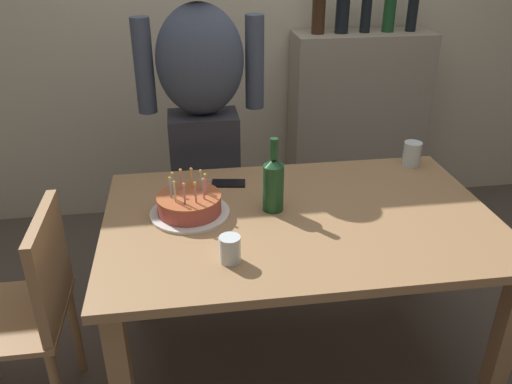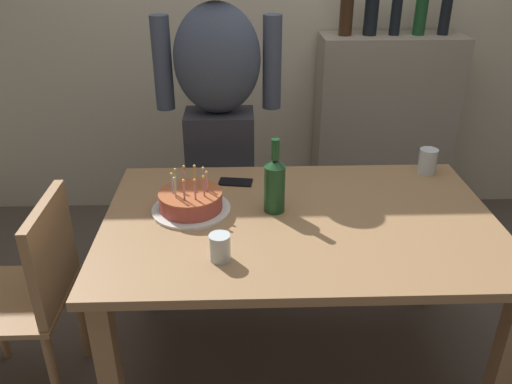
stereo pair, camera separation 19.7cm
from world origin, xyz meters
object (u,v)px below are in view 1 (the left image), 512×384
(birthday_cake, at_px, (189,205))
(water_glass_near, at_px, (412,154))
(wine_bottle, at_px, (273,183))
(person_man_bearded, at_px, (203,123))
(dining_chair, at_px, (29,304))
(water_glass_far, at_px, (230,249))
(cell_phone, at_px, (228,183))

(birthday_cake, bearing_deg, water_glass_near, 17.22)
(wine_bottle, distance_m, person_man_bearded, 0.71)
(person_man_bearded, height_order, dining_chair, person_man_bearded)
(water_glass_far, relative_size, person_man_bearded, 0.06)
(water_glass_near, relative_size, water_glass_far, 1.20)
(cell_phone, bearing_deg, water_glass_far, -86.48)
(birthday_cake, relative_size, dining_chair, 0.35)
(wine_bottle, xyz_separation_m, cell_phone, (-0.15, 0.25, -0.11))
(water_glass_near, xyz_separation_m, water_glass_far, (-0.91, -0.66, -0.01))
(wine_bottle, bearing_deg, birthday_cake, 178.76)
(person_man_bearded, bearing_deg, wine_bottle, 109.10)
(wine_bottle, bearing_deg, cell_phone, 121.37)
(birthday_cake, xyz_separation_m, cell_phone, (0.17, 0.24, -0.04))
(water_glass_near, bearing_deg, person_man_bearded, 159.93)
(person_man_bearded, relative_size, dining_chair, 1.90)
(wine_bottle, relative_size, dining_chair, 0.34)
(cell_phone, distance_m, person_man_bearded, 0.45)
(water_glass_near, relative_size, wine_bottle, 0.38)
(cell_phone, distance_m, dining_chair, 0.91)
(water_glass_near, bearing_deg, dining_chair, -163.02)
(dining_chair, bearing_deg, cell_phone, 118.57)
(dining_chair, bearing_deg, birthday_cake, 106.58)
(dining_chair, bearing_deg, water_glass_far, 77.55)
(water_glass_far, bearing_deg, wine_bottle, 58.49)
(dining_chair, bearing_deg, water_glass_near, 106.98)
(cell_phone, bearing_deg, birthday_cake, -117.11)
(water_glass_near, relative_size, dining_chair, 0.13)
(cell_phone, xyz_separation_m, dining_chair, (-0.77, -0.42, -0.23))
(birthday_cake, height_order, cell_phone, birthday_cake)
(birthday_cake, xyz_separation_m, water_glass_near, (1.03, 0.32, 0.02))
(wine_bottle, height_order, person_man_bearded, person_man_bearded)
(wine_bottle, bearing_deg, water_glass_near, 24.80)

